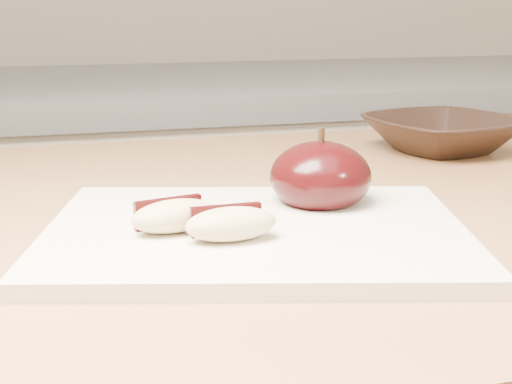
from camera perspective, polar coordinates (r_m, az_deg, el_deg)
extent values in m
cube|color=silver|center=(1.42, -12.75, -11.37)|extent=(2.40, 0.60, 0.90)
cube|color=slate|center=(1.28, -13.96, 7.85)|extent=(2.40, 0.62, 0.04)
cube|color=#A56C48|center=(0.60, -11.39, -3.60)|extent=(1.64, 0.64, 0.04)
cube|color=white|center=(0.52, 0.00, -3.30)|extent=(0.35, 0.29, 0.01)
ellipsoid|color=black|center=(0.58, 5.17, 1.22)|extent=(0.10, 0.10, 0.06)
cylinder|color=black|center=(0.57, 5.25, 4.52)|extent=(0.01, 0.01, 0.01)
ellipsoid|color=beige|center=(0.50, -6.51, -1.91)|extent=(0.07, 0.04, 0.02)
cube|color=black|center=(0.52, -7.05, -1.63)|extent=(0.05, 0.02, 0.02)
ellipsoid|color=beige|center=(0.48, -2.01, -2.58)|extent=(0.06, 0.03, 0.02)
cube|color=black|center=(0.50, -2.42, -2.23)|extent=(0.05, 0.01, 0.02)
imported|color=black|center=(0.86, 14.64, 4.53)|extent=(0.20, 0.20, 0.04)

